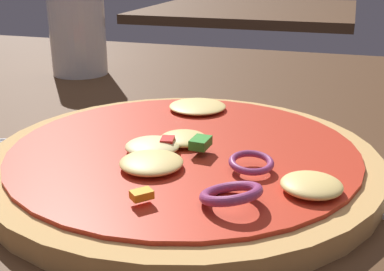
{
  "coord_description": "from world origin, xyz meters",
  "views": [
    {
      "loc": [
        0.13,
        -0.33,
        0.17
      ],
      "look_at": [
        0.02,
        0.0,
        0.05
      ],
      "focal_mm": 45.96,
      "sensor_mm": 36.0,
      "label": 1
    }
  ],
  "objects": [
    {
      "name": "dining_table",
      "position": [
        0.0,
        0.0,
        0.01
      ],
      "size": [
        1.24,
        0.97,
        0.03
      ],
      "color": "#4C301C",
      "rests_on": "ground"
    },
    {
      "name": "pizza",
      "position": [
        0.03,
        -0.02,
        0.03
      ],
      "size": [
        0.28,
        0.28,
        0.03
      ],
      "color": "tan",
      "rests_on": "dining_table"
    },
    {
      "name": "beer_glass",
      "position": [
        -0.21,
        0.24,
        0.08
      ],
      "size": [
        0.07,
        0.07,
        0.13
      ],
      "color": "silver",
      "rests_on": "dining_table"
    },
    {
      "name": "background_table",
      "position": [
        -0.16,
        1.2,
        0.01
      ],
      "size": [
        0.6,
        0.64,
        0.03
      ],
      "color": "#4C301C",
      "rests_on": "ground"
    }
  ]
}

